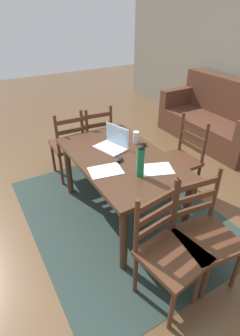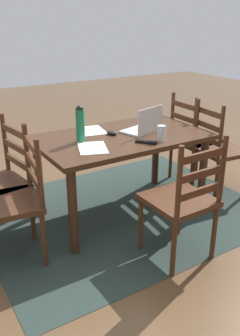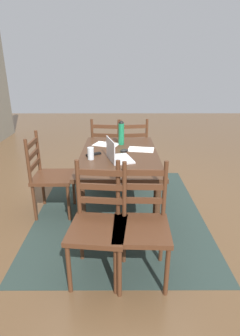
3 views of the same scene
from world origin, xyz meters
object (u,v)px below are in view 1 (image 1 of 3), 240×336
chair_far_head (180,160)px  dining_table (121,165)px  chair_right_near (169,252)px  chair_left_near (70,145)px  water_bottle (140,160)px  couch (215,120)px  laptop (113,142)px  drinking_glass (136,137)px  tv_remote (142,147)px  computer_mouse (119,159)px  chair_left_far (94,139)px  chair_right_far (204,234)px

chair_far_head → dining_table: bearing=-90.0°
chair_right_near → chair_left_near: (-2.01, 0.00, 0.00)m
water_bottle → couch: bearing=117.6°
chair_left_near → laptop: bearing=14.4°
drinking_glass → tv_remote: size_ratio=0.75×
chair_far_head → computer_mouse: bearing=-85.7°
chair_left_far → water_bottle: size_ratio=3.23×
chair_right_near → chair_far_head: (-1.01, 0.97, 0.00)m
water_bottle → tv_remote: water_bottle is taller
drinking_glass → chair_far_head: bearing=69.8°
chair_left_far → laptop: bearing=-9.6°
chair_right_near → dining_table: bearing=170.0°
chair_left_far → couch: size_ratio=0.53×
couch → drinking_glass: 2.17m
chair_left_near → tv_remote: size_ratio=5.59×
couch → dining_table: bearing=-69.8°
drinking_glass → tv_remote: (0.13, -0.02, -0.05)m
chair_right_near → chair_left_near: size_ratio=1.00×
couch → chair_left_far: bearing=-94.2°
chair_left_far → couch: bearing=85.8°
laptop → chair_far_head: bearing=74.6°
couch → water_bottle: (1.22, -2.33, 0.53)m
chair_far_head → chair_left_far: bearing=-147.9°
chair_far_head → chair_left_near: same height
couch → water_bottle: water_bottle is taller
water_bottle → computer_mouse: bearing=-174.0°
chair_left_near → water_bottle: 1.45m
computer_mouse → drinking_glass: bearing=96.6°
dining_table → chair_left_near: (-1.01, -0.17, -0.17)m
chair_left_near → drinking_glass: 1.00m
couch → drinking_glass: couch is taller
dining_table → drinking_glass: 0.39m
dining_table → tv_remote: (-0.05, 0.28, 0.11)m
chair_left_near → computer_mouse: (1.07, 0.12, 0.29)m
chair_far_head → water_bottle: bearing=-65.6°
chair_left_near → tv_remote: (0.96, 0.45, 0.28)m
chair_right_far → chair_left_near: bearing=-170.2°
chair_right_far → tv_remote: (-1.06, 0.10, 0.28)m
chair_right_near → chair_left_near: 2.01m
chair_right_far → chair_left_far: (-2.01, -0.01, 0.00)m
dining_table → chair_far_head: size_ratio=1.51×
computer_mouse → tv_remote: bearing=80.1°
chair_left_near → tv_remote: chair_left_near is taller
chair_left_near → chair_left_far: size_ratio=1.00×
chair_left_near → water_bottle: size_ratio=3.23×
chair_right_near → couch: 3.11m
water_bottle → chair_far_head: bearing=114.4°
water_bottle → drinking_glass: 0.65m
dining_table → chair_left_far: size_ratio=1.51×
water_bottle → computer_mouse: water_bottle is taller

